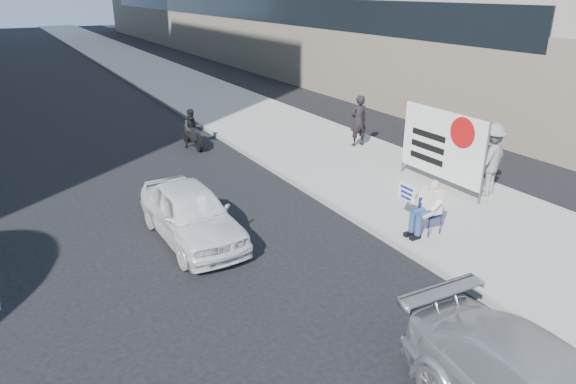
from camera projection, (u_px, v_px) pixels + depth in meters
ground at (325, 250)px, 11.48m from camera, size 160.00×160.00×0.00m
near_sidewalk at (191, 89)px, 29.45m from camera, size 5.00×120.00×0.15m
seated_protester at (427, 205)px, 11.66m from camera, size 0.83×1.12×1.31m
jogger at (490, 159)px, 13.86m from camera, size 1.44×1.05×2.01m
pedestrian_woman at (358, 121)px, 18.28m from camera, size 0.70×0.49×1.82m
protest_banner at (442, 144)px, 14.30m from camera, size 0.08×3.06×2.20m
white_sedan_near at (191, 213)px, 11.76m from camera, size 1.64×3.86×1.30m
motorcycle at (192, 130)px, 18.67m from camera, size 0.73×2.05×1.42m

